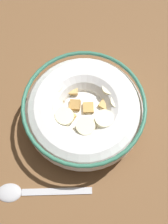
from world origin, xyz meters
TOP-DOWN VIEW (x-y plane):
  - ground_plane at (0.00, 0.00)cm, footprint 131.19×131.19cm
  - cereal_bowl at (0.00, -0.01)cm, footprint 18.63×18.63cm
  - spoon at (13.61, 6.17)cm, footprint 13.69×8.20cm

SIDE VIEW (x-z plane):
  - ground_plane at x=0.00cm, z-range -2.00..0.00cm
  - spoon at x=13.61cm, z-range -0.07..0.73cm
  - cereal_bowl at x=0.00cm, z-range 0.22..6.33cm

